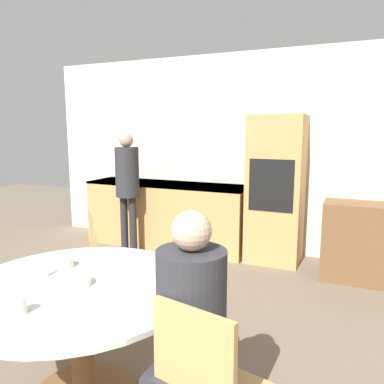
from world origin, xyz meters
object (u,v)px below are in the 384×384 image
at_px(cup, 19,306).
at_px(bowl_centre, 64,263).
at_px(sideboard, 369,243).
at_px(oven_unit, 276,189).
at_px(person_seated, 189,326).
at_px(dining_table, 80,314).
at_px(chair_far_left, 83,262).
at_px(person_standing, 127,180).
at_px(bowl_near, 75,281).

xyz_separation_m(cup, bowl_centre, (-0.25, 0.58, -0.01)).
xyz_separation_m(sideboard, cup, (-1.64, -3.04, 0.35)).
xyz_separation_m(oven_unit, person_seated, (0.23, -3.11, -0.15)).
height_order(oven_unit, dining_table, oven_unit).
relative_size(chair_far_left, bowl_centre, 7.42).
bearing_deg(bowl_centre, cup, -66.48).
bearing_deg(dining_table, person_standing, 117.29).
bearing_deg(person_seated, bowl_centre, 160.21).
height_order(person_seated, person_standing, person_standing).
relative_size(bowl_near, bowl_centre, 1.41).
relative_size(person_standing, bowl_centre, 12.50).
height_order(dining_table, person_standing, person_standing).
bearing_deg(chair_far_left, cup, -17.50).
relative_size(oven_unit, dining_table, 1.29).
relative_size(sideboard, dining_table, 0.69).
xyz_separation_m(sideboard, dining_table, (-1.62, -2.64, 0.12)).
height_order(sideboard, dining_table, sideboard).
relative_size(person_seated, bowl_near, 7.16).
bearing_deg(sideboard, oven_unit, 165.78).
height_order(oven_unit, person_seated, oven_unit).
height_order(sideboard, person_standing, person_standing).
distance_m(chair_far_left, bowl_centre, 0.69).
bearing_deg(person_seated, oven_unit, 94.28).
distance_m(oven_unit, cup, 3.36).
relative_size(oven_unit, bowl_near, 10.08).
relative_size(person_standing, cup, 19.79).
xyz_separation_m(oven_unit, bowl_centre, (-0.83, -2.73, -0.14)).
distance_m(person_standing, bowl_near, 2.74).
distance_m(person_standing, bowl_centre, 2.44).
bearing_deg(sideboard, bowl_centre, -127.57).
xyz_separation_m(person_seated, bowl_centre, (-1.06, 0.38, 0.01)).
height_order(chair_far_left, person_standing, person_standing).
height_order(person_standing, cup, person_standing).
bearing_deg(bowl_centre, oven_unit, 73.03).
height_order(oven_unit, person_standing, oven_unit).
xyz_separation_m(oven_unit, person_standing, (-1.80, -0.50, 0.09)).
bearing_deg(cup, person_standing, 113.51).
bearing_deg(dining_table, person_seated, -14.20).
height_order(sideboard, chair_far_left, chair_far_left).
relative_size(sideboard, person_seated, 0.75).
bearing_deg(bowl_near, person_standing, 116.99).
bearing_deg(bowl_centre, person_standing, 113.50).
height_order(dining_table, chair_far_left, chair_far_left).
height_order(person_seated, bowl_near, person_seated).
xyz_separation_m(chair_far_left, cup, (0.58, -1.14, 0.24)).
bearing_deg(oven_unit, bowl_near, -100.83).
xyz_separation_m(person_standing, bowl_near, (1.24, -2.43, -0.23)).
relative_size(person_seated, bowl_centre, 10.07).
height_order(person_seated, cup, person_seated).
bearing_deg(bowl_near, cup, -92.70).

